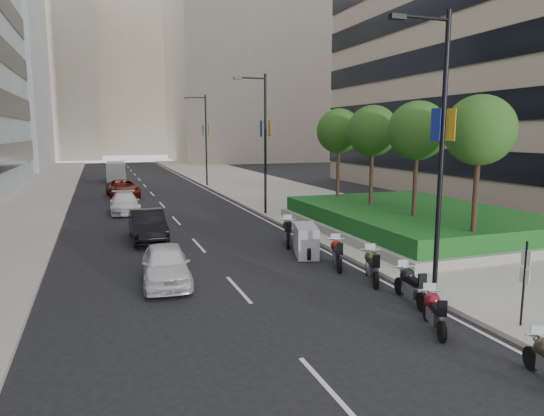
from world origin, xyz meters
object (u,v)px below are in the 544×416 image
motorcycle_1 (434,311)px  motorcycle_6 (288,232)px  car_c (125,203)px  delivery_van (116,173)px  lamp_post_2 (204,135)px  motorcycle_3 (372,266)px  motorcycle_5 (306,241)px  lamp_post_1 (263,137)px  car_a (166,264)px  car_d (123,188)px  motorcycle_4 (337,253)px  motorcycle_2 (410,285)px  car_b (148,225)px  parking_sign (524,279)px  lamp_post_0 (438,142)px

motorcycle_1 → motorcycle_6: size_ratio=0.85×
car_c → delivery_van: size_ratio=0.90×
lamp_post_2 → motorcycle_3: (-0.83, -32.76, -4.48)m
motorcycle_5 → delivery_van: size_ratio=0.46×
lamp_post_1 → motorcycle_3: 15.45m
car_a → car_d: car_d is taller
motorcycle_4 → car_d: bearing=34.9°
motorcycle_2 → motorcycle_6: size_ratio=0.97×
motorcycle_2 → motorcycle_3: size_ratio=1.03×
motorcycle_1 → motorcycle_3: 4.46m
motorcycle_3 → motorcycle_2: bearing=-159.5°
motorcycle_2 → car_b: car_b is taller
lamp_post_2 → motorcycle_3: bearing=-91.5°
parking_sign → car_d: size_ratio=0.49×
car_b → motorcycle_4: bearing=-49.2°
car_b → car_a: bearing=-90.8°
lamp_post_0 → delivery_van: bearing=100.7°
car_a → motorcycle_3: bearing=-13.6°
motorcycle_1 → motorcycle_6: bearing=22.0°
motorcycle_4 → motorcycle_5: bearing=31.0°
motorcycle_3 → car_c: 20.37m
motorcycle_5 → parking_sign: bearing=-150.3°
motorcycle_1 → motorcycle_4: (0.41, 6.52, 0.04)m
motorcycle_4 → parking_sign: bearing=-146.5°
lamp_post_0 → car_c: (-8.44, 21.13, -4.40)m
lamp_post_2 → car_c: 16.82m
motorcycle_5 → motorcycle_6: bearing=15.0°
lamp_post_0 → car_d: (-8.12, 29.88, -4.35)m
car_a → car_c: (-0.55, 16.59, -0.03)m
lamp_post_0 → car_c: size_ratio=1.95×
parking_sign → car_b: (-8.47, 15.00, -0.70)m
motorcycle_3 → delivery_van: 41.88m
lamp_post_2 → delivery_van: 12.47m
car_d → motorcycle_6: bearing=-77.5°
lamp_post_2 → car_a: lamp_post_2 is taller
parking_sign → motorcycle_5: 9.78m
motorcycle_1 → motorcycle_2: motorcycle_2 is taller
parking_sign → motorcycle_2: parking_sign is taller
motorcycle_6 → delivery_van: 35.33m
car_d → motorcycle_4: bearing=-79.6°
motorcycle_1 → motorcycle_5: size_ratio=0.80×
motorcycle_1 → car_b: 15.48m
lamp_post_2 → car_c: size_ratio=1.95×
lamp_post_1 → motorcycle_4: size_ratio=4.34×
lamp_post_2 → motorcycle_3: lamp_post_2 is taller
lamp_post_1 → car_d: bearing=122.2°
motorcycle_3 → car_b: 12.00m
car_d → motorcycle_2: bearing=-81.2°
parking_sign → motorcycle_3: 5.51m
parking_sign → motorcycle_5: bearing=103.3°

